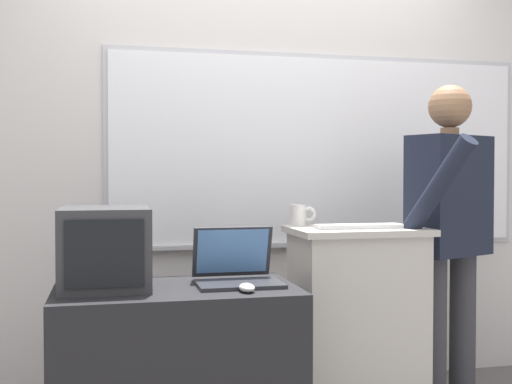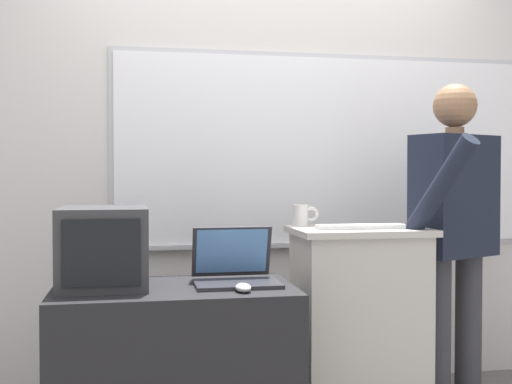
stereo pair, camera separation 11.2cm
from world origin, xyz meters
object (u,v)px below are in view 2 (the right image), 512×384
at_px(computer_mouse_by_laptop, 243,288).
at_px(crt_monitor, 104,247).
at_px(side_desk, 175,376).
at_px(coffee_mug, 302,215).
at_px(person_presenter, 455,225).
at_px(lectern_podium, 359,326).
at_px(wireless_keyboard, 361,227).
at_px(laptop, 235,268).

distance_m(computer_mouse_by_laptop, crt_monitor, 0.60).
xyz_separation_m(side_desk, coffee_mug, (0.64, 0.41, 0.62)).
bearing_deg(computer_mouse_by_laptop, side_desk, 146.86).
relative_size(person_presenter, crt_monitor, 3.93).
xyz_separation_m(lectern_podium, wireless_keyboard, (-0.01, -0.06, 0.47)).
height_order(lectern_podium, laptop, laptop).
bearing_deg(coffee_mug, wireless_keyboard, -42.48).
height_order(wireless_keyboard, crt_monitor, crt_monitor).
height_order(wireless_keyboard, coffee_mug, coffee_mug).
bearing_deg(computer_mouse_by_laptop, lectern_podium, 34.30).
relative_size(wireless_keyboard, coffee_mug, 3.16).
bearing_deg(laptop, side_desk, -170.78).
xyz_separation_m(lectern_podium, computer_mouse_by_laptop, (-0.63, -0.43, 0.28)).
relative_size(lectern_podium, crt_monitor, 2.25).
relative_size(lectern_podium, computer_mouse_by_laptop, 9.35).
bearing_deg(coffee_mug, lectern_podium, -32.58).
bearing_deg(computer_mouse_by_laptop, wireless_keyboard, 31.21).
relative_size(laptop, computer_mouse_by_laptop, 3.47).
xyz_separation_m(lectern_podium, coffee_mug, (-0.24, 0.15, 0.52)).
xyz_separation_m(person_presenter, coffee_mug, (-0.74, 0.12, 0.05)).
relative_size(lectern_podium, side_desk, 0.96).
xyz_separation_m(wireless_keyboard, computer_mouse_by_laptop, (-0.61, -0.37, -0.20)).
distance_m(laptop, computer_mouse_by_laptop, 0.21).
relative_size(side_desk, laptop, 2.80).
height_order(laptop, computer_mouse_by_laptop, laptop).
bearing_deg(crt_monitor, laptop, -1.81).
height_order(lectern_podium, person_presenter, person_presenter).
bearing_deg(laptop, person_presenter, 12.40).
height_order(lectern_podium, side_desk, lectern_podium).
distance_m(person_presenter, crt_monitor, 1.68).
distance_m(person_presenter, computer_mouse_by_laptop, 1.23).
xyz_separation_m(side_desk, computer_mouse_by_laptop, (0.26, -0.17, 0.38)).
distance_m(lectern_podium, computer_mouse_by_laptop, 0.81).
bearing_deg(coffee_mug, person_presenter, -9.52).
relative_size(person_presenter, laptop, 4.69).
distance_m(laptop, coffee_mug, 0.57).
relative_size(crt_monitor, coffee_mug, 3.18).
xyz_separation_m(laptop, coffee_mug, (0.39, 0.37, 0.20)).
xyz_separation_m(lectern_podium, side_desk, (-0.88, -0.26, -0.10)).
relative_size(person_presenter, coffee_mug, 12.50).
bearing_deg(coffee_mug, crt_monitor, -158.96).
distance_m(lectern_podium, wireless_keyboard, 0.48).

